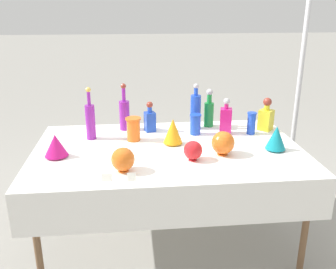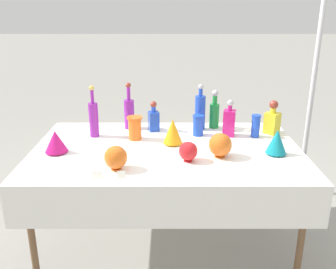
{
  "view_description": "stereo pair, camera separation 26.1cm",
  "coord_description": "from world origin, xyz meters",
  "views": [
    {
      "loc": [
        -0.25,
        -2.45,
        1.73
      ],
      "look_at": [
        0.0,
        0.0,
        0.86
      ],
      "focal_mm": 40.0,
      "sensor_mm": 36.0,
      "label": 1
    },
    {
      "loc": [
        0.01,
        -2.46,
        1.73
      ],
      "look_at": [
        0.0,
        0.0,
        0.86
      ],
      "focal_mm": 40.0,
      "sensor_mm": 36.0,
      "label": 2
    }
  ],
  "objects": [
    {
      "name": "display_table",
      "position": [
        0.0,
        -0.03,
        0.71
      ],
      "size": [
        1.88,
        1.17,
        0.76
      ],
      "color": "white",
      "rests_on": "ground"
    },
    {
      "name": "price_tag_center",
      "position": [
        -0.4,
        -0.48,
        0.78
      ],
      "size": [
        0.06,
        0.02,
        0.04
      ],
      "primitive_type": "cube",
      "rotation": [
        -0.21,
        0.0,
        -0.06
      ],
      "color": "white",
      "rests_on": "display_table"
    },
    {
      "name": "square_decanter_0",
      "position": [
        0.48,
        0.26,
        0.88
      ],
      "size": [
        0.11,
        0.11,
        0.28
      ],
      "color": "#C61972",
      "rests_on": "display_table"
    },
    {
      "name": "square_decanter_2",
      "position": [
        -0.11,
        0.38,
        0.86
      ],
      "size": [
        0.1,
        0.1,
        0.24
      ],
      "color": "blue",
      "rests_on": "display_table"
    },
    {
      "name": "tall_bottle_2",
      "position": [
        -0.3,
        0.44,
        0.9
      ],
      "size": [
        0.08,
        0.08,
        0.38
      ],
      "color": "purple",
      "rests_on": "display_table"
    },
    {
      "name": "price_tag_left",
      "position": [
        -0.26,
        -0.49,
        0.78
      ],
      "size": [
        0.05,
        0.02,
        0.05
      ],
      "primitive_type": "cube",
      "rotation": [
        -0.21,
        0.0,
        0.0
      ],
      "color": "white",
      "rests_on": "display_table"
    },
    {
      "name": "slender_vase_2",
      "position": [
        -0.24,
        0.18,
        0.85
      ],
      "size": [
        0.12,
        0.12,
        0.17
      ],
      "color": "orange",
      "rests_on": "display_table"
    },
    {
      "name": "slender_vase_0",
      "position": [
        0.24,
        0.27,
        0.85
      ],
      "size": [
        0.09,
        0.09,
        0.16
      ],
      "color": "blue",
      "rests_on": "display_table"
    },
    {
      "name": "round_bowl_2",
      "position": [
        0.35,
        -0.16,
        0.85
      ],
      "size": [
        0.16,
        0.16,
        0.16
      ],
      "color": "orange",
      "rests_on": "display_table"
    },
    {
      "name": "tall_bottle_1",
      "position": [
        0.27,
        0.41,
        0.91
      ],
      "size": [
        0.08,
        0.08,
        0.37
      ],
      "color": "blue",
      "rests_on": "display_table"
    },
    {
      "name": "slender_vase_1",
      "position": [
        0.67,
        0.23,
        0.85
      ],
      "size": [
        0.07,
        0.07,
        0.17
      ],
      "color": "blue",
      "rests_on": "display_table"
    },
    {
      "name": "cardboard_box_behind_left",
      "position": [
        0.08,
        1.37,
        0.16
      ],
      "size": [
        0.45,
        0.43,
        0.4
      ],
      "color": "tan",
      "rests_on": "ground"
    },
    {
      "name": "fluted_vase_0",
      "position": [
        -0.75,
        -0.09,
        0.84
      ],
      "size": [
        0.16,
        0.16,
        0.16
      ],
      "color": "#C61972",
      "rests_on": "display_table"
    },
    {
      "name": "tall_bottle_3",
      "position": [
        -0.55,
        0.25,
        0.91
      ],
      "size": [
        0.07,
        0.07,
        0.4
      ],
      "color": "purple",
      "rests_on": "display_table"
    },
    {
      "name": "canopy_pole",
      "position": [
        1.28,
        0.77,
        1.08
      ],
      "size": [
        0.18,
        0.18,
        2.68
      ],
      "color": "silver",
      "rests_on": "ground"
    },
    {
      "name": "fluted_vase_2",
      "position": [
        0.04,
        0.07,
        0.86
      ],
      "size": [
        0.14,
        0.14,
        0.19
      ],
      "color": "orange",
      "rests_on": "display_table"
    },
    {
      "name": "ground_plane",
      "position": [
        0.0,
        0.0,
        0.0
      ],
      "size": [
        40.0,
        40.0,
        0.0
      ],
      "primitive_type": "plane",
      "color": "gray"
    },
    {
      "name": "round_bowl_0",
      "position": [
        -0.31,
        -0.36,
        0.84
      ],
      "size": [
        0.14,
        0.14,
        0.15
      ],
      "color": "orange",
      "rests_on": "display_table"
    },
    {
      "name": "round_bowl_1",
      "position": [
        0.14,
        -0.23,
        0.83
      ],
      "size": [
        0.12,
        0.12,
        0.13
      ],
      "color": "red",
      "rests_on": "display_table"
    },
    {
      "name": "tall_bottle_0",
      "position": [
        0.39,
        0.46,
        0.89
      ],
      "size": [
        0.08,
        0.08,
        0.32
      ],
      "color": "#198C38",
      "rests_on": "display_table"
    },
    {
      "name": "square_decanter_1",
      "position": [
        0.82,
        0.32,
        0.87
      ],
      "size": [
        0.14,
        0.14,
        0.27
      ],
      "color": "yellow",
      "rests_on": "display_table"
    },
    {
      "name": "fluted_vase_1",
      "position": [
        0.74,
        -0.12,
        0.85
      ],
      "size": [
        0.14,
        0.14,
        0.17
      ],
      "color": "teal",
      "rests_on": "display_table"
    }
  ]
}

